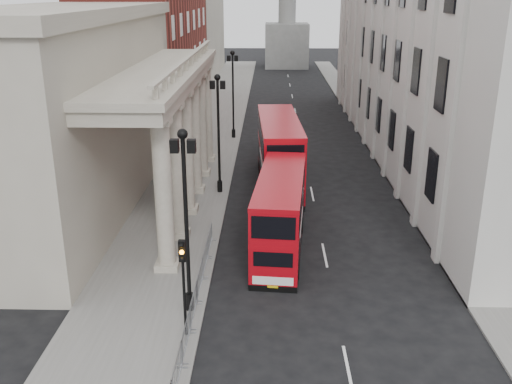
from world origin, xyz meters
The scene contains 18 objects.
ground centered at (0.00, 0.00, 0.00)m, with size 260.00×260.00×0.00m, color black.
sidewalk_west centered at (-3.00, 30.00, 0.06)m, with size 6.00×140.00×0.12m, color slate.
sidewalk_east centered at (13.50, 30.00, 0.06)m, with size 3.00×140.00×0.12m, color slate.
kerb centered at (-0.05, 30.00, 0.07)m, with size 0.20×140.00×0.14m, color slate.
portico_building centered at (-10.50, 18.00, 6.00)m, with size 9.00×28.00×12.00m, color gray.
brick_building centered at (-10.50, 48.00, 11.00)m, with size 9.00×32.00×22.00m, color maroon.
west_building_far centered at (-10.50, 80.00, 10.00)m, with size 9.00×30.00×20.00m, color gray.
east_building centered at (16.00, 32.00, 12.50)m, with size 8.00×55.00×25.00m, color #BBB8AF.
lamp_post_south centered at (-0.60, 4.00, 4.91)m, with size 1.05×0.44×8.32m.
lamp_post_mid centered at (-0.60, 20.00, 4.91)m, with size 1.05×0.44×8.32m.
lamp_post_north centered at (-0.60, 36.00, 4.91)m, with size 1.05×0.44×8.32m.
traffic_light centered at (-0.50, 1.98, 3.11)m, with size 0.28×0.33×4.30m.
crowd_barriers centered at (-0.35, 2.23, 0.67)m, with size 0.50×18.75×1.10m.
bus_near centered at (3.55, 10.74, 2.23)m, with size 3.22×10.05×4.27m.
bus_far centered at (3.64, 22.09, 2.58)m, with size 3.37×11.59×4.94m.
pedestrian_a centered at (-3.19, 16.80, 0.95)m, with size 0.60×0.40×1.66m, color black.
pedestrian_b centered at (-3.59, 18.44, 0.89)m, with size 0.75×0.58×1.53m, color black.
pedestrian_c centered at (-3.56, 20.07, 0.94)m, with size 0.80×0.52×1.63m, color black.
Camera 1 is at (2.92, -18.38, 13.67)m, focal length 40.00 mm.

